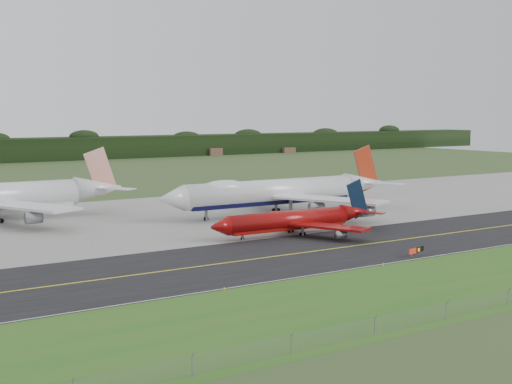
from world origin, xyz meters
name	(u,v)px	position (x,y,z in m)	size (l,w,h in m)	color
ground	(323,245)	(0.00, 0.00, 0.00)	(600.00, 600.00, 0.00)	#344922
grass_verge	(463,280)	(0.00, -35.00, 0.01)	(400.00, 30.00, 0.01)	#2A611C
taxiway	(336,248)	(0.00, -4.00, 0.01)	(400.00, 32.00, 0.02)	black
apron	(199,214)	(0.00, 51.00, 0.01)	(400.00, 78.00, 0.01)	gray
taxiway_centreline	(336,248)	(0.00, -4.00, 0.03)	(400.00, 0.40, 0.00)	yellow
taxiway_edge_line	(393,263)	(0.00, -19.50, 0.03)	(400.00, 0.25, 0.00)	silver
jet_ba_747	(279,192)	(16.52, 39.30, 5.77)	(67.33, 55.92, 16.97)	silver
jet_red_737	(296,220)	(2.94, 12.93, 3.04)	(40.66, 33.27, 11.01)	maroon
taxiway_sign	(416,250)	(7.25, -17.98, 1.16)	(4.82, 1.47, 1.65)	slate
edge_marker_left	(224,289)	(-34.32, -20.50, 0.25)	(0.16, 0.16, 0.50)	yellow
edge_marker_center	(383,264)	(-3.11, -20.50, 0.25)	(0.16, 0.16, 0.50)	yellow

